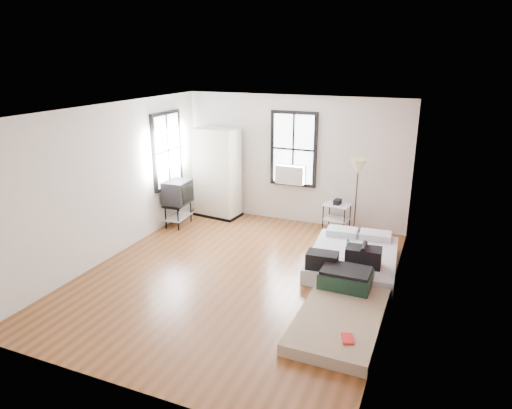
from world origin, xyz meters
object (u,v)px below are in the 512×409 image
at_px(mattress_bare, 342,307).
at_px(floor_lamp, 358,171).
at_px(wardrobe, 217,173).
at_px(side_table, 337,210).
at_px(mattress_main, 353,258).
at_px(tv_stand, 178,194).

xyz_separation_m(mattress_bare, floor_lamp, (-0.45, 3.21, 1.24)).
relative_size(wardrobe, floor_lamp, 1.26).
bearing_deg(side_table, floor_lamp, -10.08).
distance_m(mattress_main, wardrobe, 3.88).
height_order(mattress_bare, tv_stand, tv_stand).
xyz_separation_m(mattress_main, tv_stand, (-3.96, 0.62, 0.55)).
relative_size(wardrobe, tv_stand, 2.02).
height_order(mattress_bare, floor_lamp, floor_lamp).
bearing_deg(mattress_bare, side_table, 104.98).
bearing_deg(mattress_bare, wardrobe, 139.06).
xyz_separation_m(floor_lamp, tv_stand, (-3.68, -0.92, -0.66)).
relative_size(floor_lamp, tv_stand, 1.60).
bearing_deg(side_table, mattress_bare, -75.51).
bearing_deg(floor_lamp, mattress_main, -79.88).
distance_m(wardrobe, tv_stand, 1.09).
height_order(mattress_main, tv_stand, tv_stand).
xyz_separation_m(wardrobe, tv_stand, (-0.50, -0.92, -0.29)).
distance_m(mattress_main, side_table, 1.77).
bearing_deg(wardrobe, side_table, 8.16).
bearing_deg(wardrobe, floor_lamp, 6.73).
xyz_separation_m(side_table, tv_stand, (-3.29, -0.99, 0.25)).
xyz_separation_m(mattress_main, mattress_bare, (0.18, -1.67, -0.04)).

